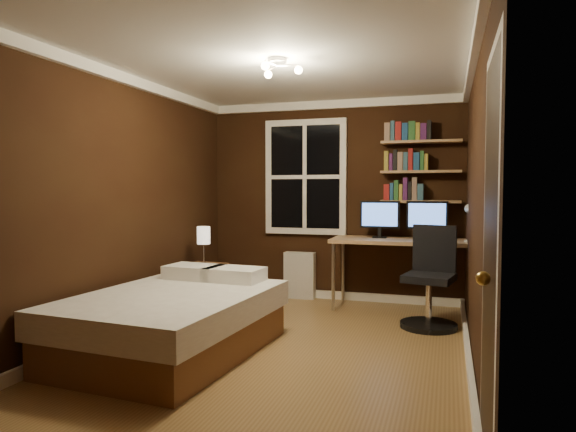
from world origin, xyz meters
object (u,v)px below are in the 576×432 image
(desk, at_px, (407,244))
(office_chair, at_px, (430,288))
(radiator, at_px, (300,275))
(monitor_left, at_px, (380,219))
(bed, at_px, (174,321))
(desk_lamp, at_px, (469,222))
(monitor_right, at_px, (427,220))
(bedside_lamp, at_px, (204,245))
(nightstand, at_px, (204,287))

(desk, relative_size, office_chair, 1.68)
(radiator, bearing_deg, monitor_left, -8.22)
(bed, xyz_separation_m, desk_lamp, (2.43, 2.02, 0.76))
(monitor_right, bearing_deg, radiator, 174.59)
(radiator, relative_size, monitor_left, 1.27)
(bed, height_order, desk_lamp, desk_lamp)
(desk, distance_m, monitor_right, 0.36)
(bed, height_order, monitor_right, monitor_right)
(bedside_lamp, distance_m, desk_lamp, 2.95)
(bed, bearing_deg, office_chair, 40.81)
(nightstand, bearing_deg, radiator, 51.50)
(monitor_right, height_order, office_chair, monitor_right)
(bedside_lamp, distance_m, desk, 2.34)
(radiator, xyz_separation_m, office_chair, (1.64, -0.91, 0.10))
(radiator, height_order, desk, desk)
(nightstand, bearing_deg, office_chair, 4.81)
(bedside_lamp, bearing_deg, radiator, 47.71)
(nightstand, height_order, monitor_right, monitor_right)
(bed, relative_size, bedside_lamp, 4.59)
(bedside_lamp, height_order, desk_lamp, desk_lamp)
(nightstand, distance_m, bedside_lamp, 0.48)
(desk_lamp, bearing_deg, monitor_right, 149.10)
(radiator, height_order, desk_lamp, desk_lamp)
(nightstand, height_order, office_chair, office_chair)
(radiator, bearing_deg, bedside_lamp, -132.29)
(desk_lamp, bearing_deg, desk, 164.56)
(office_chair, bearing_deg, radiator, 162.91)
(nightstand, xyz_separation_m, desk_lamp, (2.89, 0.54, 0.77))
(bedside_lamp, height_order, office_chair, office_chair)
(nightstand, relative_size, office_chair, 0.52)
(office_chair, bearing_deg, monitor_left, 140.64)
(bedside_lamp, relative_size, desk_lamp, 0.99)
(bed, distance_m, nightstand, 1.55)
(monitor_left, bearing_deg, desk, -14.80)
(bedside_lamp, distance_m, monitor_right, 2.59)
(radiator, xyz_separation_m, monitor_left, (1.03, -0.15, 0.74))
(desk, distance_m, monitor_left, 0.44)
(radiator, distance_m, desk_lamp, 2.19)
(nightstand, distance_m, desk, 2.39)
(desk_lamp, bearing_deg, radiator, 168.29)
(bedside_lamp, bearing_deg, bed, -72.79)
(desk, bearing_deg, bed, -128.72)
(monitor_right, xyz_separation_m, desk_lamp, (0.45, -0.27, 0.00))
(radiator, distance_m, office_chair, 1.88)
(monitor_left, xyz_separation_m, office_chair, (0.61, -0.76, -0.65))
(nightstand, xyz_separation_m, radiator, (0.87, 0.96, 0.03))
(nightstand, xyz_separation_m, desk, (2.23, 0.72, 0.49))
(bed, height_order, radiator, bed)
(bed, height_order, desk, desk)
(bed, height_order, office_chair, office_chair)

